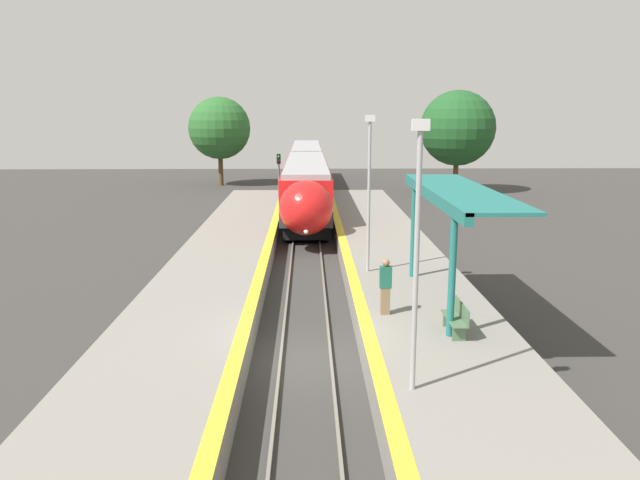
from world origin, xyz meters
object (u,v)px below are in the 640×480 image
Objects in this scene: lamppost_near at (417,242)px; platform_bench at (457,317)px; person_waiting at (386,286)px; lamppost_mid at (369,185)px; railway_signal at (279,175)px; train at (306,173)px.

platform_bench is at bearing 62.49° from lamppost_near.
lamppost_near is (-0.03, -5.27, 2.48)m from person_waiting.
lamppost_near is at bearing -90.00° from lamppost_mid.
railway_signal reaches higher than person_waiting.
railway_signal is (-4.41, 26.41, 0.66)m from person_waiting.
railway_signal is 32.04m from lamppost_near.
lamppost_mid is at bearing -78.31° from railway_signal.
lamppost_near is (2.41, -36.41, 2.11)m from train.
person_waiting is 5.80m from lamppost_mid.
train reaches higher than platform_bench.
railway_signal reaches higher than train.
person_waiting is 5.83m from lamppost_near.
lamppost_near is 10.51m from lamppost_mid.
person_waiting is 0.29× the size of lamppost_mid.
person_waiting is 26.78m from railway_signal.
platform_bench is 0.90× the size of person_waiting.
platform_bench is at bearing -77.52° from railway_signal.
lamppost_mid is (-1.84, 6.97, 2.92)m from platform_bench.
lamppost_near reaches higher than railway_signal.
lamppost_near is at bearing -82.13° from railway_signal.
lamppost_mid reaches higher than person_waiting.
lamppost_mid is (4.38, -21.17, 1.82)m from railway_signal.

